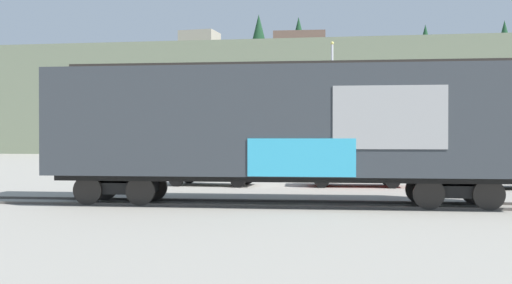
{
  "coord_description": "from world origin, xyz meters",
  "views": [
    {
      "loc": [
        0.48,
        -17.89,
        2.15
      ],
      "look_at": [
        -2.27,
        1.42,
        1.96
      ],
      "focal_mm": 40.18,
      "sensor_mm": 36.0,
      "label": 1
    }
  ],
  "objects_px": {
    "parked_car_black": "(507,168)",
    "parked_car_red": "(353,167)",
    "freight_car": "(282,124)",
    "flagpole": "(332,89)",
    "parked_car_silver": "(212,166)"
  },
  "relations": [
    {
      "from": "flagpole",
      "to": "parked_car_red",
      "type": "distance_m",
      "value": 7.36
    },
    {
      "from": "freight_car",
      "to": "parked_car_silver",
      "type": "height_order",
      "value": "freight_car"
    },
    {
      "from": "flagpole",
      "to": "parked_car_black",
      "type": "height_order",
      "value": "flagpole"
    },
    {
      "from": "parked_car_red",
      "to": "flagpole",
      "type": "bearing_deg",
      "value": 98.86
    },
    {
      "from": "parked_car_black",
      "to": "flagpole",
      "type": "bearing_deg",
      "value": 138.3
    },
    {
      "from": "flagpole",
      "to": "freight_car",
      "type": "bearing_deg",
      "value": -96.18
    },
    {
      "from": "freight_car",
      "to": "parked_car_red",
      "type": "distance_m",
      "value": 7.62
    },
    {
      "from": "freight_car",
      "to": "parked_car_black",
      "type": "xyz_separation_m",
      "value": [
        8.62,
        6.81,
        -1.7
      ]
    },
    {
      "from": "parked_car_silver",
      "to": "parked_car_red",
      "type": "xyz_separation_m",
      "value": [
        6.16,
        0.34,
        -0.03
      ]
    },
    {
      "from": "parked_car_silver",
      "to": "parked_car_black",
      "type": "bearing_deg",
      "value": 0.54
    },
    {
      "from": "freight_car",
      "to": "parked_car_red",
      "type": "height_order",
      "value": "freight_car"
    },
    {
      "from": "freight_car",
      "to": "parked_car_silver",
      "type": "distance_m",
      "value": 7.86
    },
    {
      "from": "freight_car",
      "to": "flagpole",
      "type": "bearing_deg",
      "value": 83.82
    },
    {
      "from": "parked_car_black",
      "to": "parked_car_red",
      "type": "bearing_deg",
      "value": 177.97
    },
    {
      "from": "flagpole",
      "to": "parked_car_silver",
      "type": "relative_size",
      "value": 1.74
    }
  ]
}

